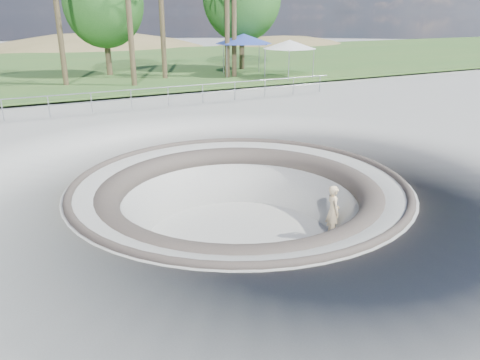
{
  "coord_description": "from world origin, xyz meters",
  "views": [
    {
      "loc": [
        -6.24,
        -11.89,
        4.92
      ],
      "look_at": [
        0.26,
        0.45,
        -0.1
      ],
      "focal_mm": 35.0,
      "sensor_mm": 36.0,
      "label": 1
    }
  ],
  "objects": [
    {
      "name": "skateboard",
      "position": [
        2.63,
        -1.33,
        -1.83
      ],
      "size": [
        0.87,
        0.48,
        0.09
      ],
      "color": "olive",
      "rests_on": "ground"
    },
    {
      "name": "canopy_white",
      "position": [
        13.61,
        18.0,
        2.67
      ],
      "size": [
        5.3,
        5.3,
        2.73
      ],
      "color": "#94969C",
      "rests_on": "ground"
    },
    {
      "name": "safety_railing",
      "position": [
        0.0,
        12.0,
        0.69
      ],
      "size": [
        25.0,
        0.06,
        1.03
      ],
      "color": "#94969C",
      "rests_on": "ground"
    },
    {
      "name": "canopy_blue",
      "position": [
        11.32,
        20.89,
        2.99
      ],
      "size": [
        5.72,
        5.72,
        3.09
      ],
      "color": "#94969C",
      "rests_on": "ground"
    },
    {
      "name": "distant_hills",
      "position": [
        3.78,
        57.17,
        -7.02
      ],
      "size": [
        103.2,
        45.0,
        28.6
      ],
      "color": "brown",
      "rests_on": "ground"
    },
    {
      "name": "skater",
      "position": [
        2.63,
        -1.33,
        -0.97
      ],
      "size": [
        0.56,
        0.7,
        1.69
      ],
      "primitive_type": "imported",
      "rotation": [
        0.0,
        0.0,
        1.29
      ],
      "color": "beige",
      "rests_on": "skateboard"
    },
    {
      "name": "skate_bowl",
      "position": [
        0.0,
        0.0,
        -1.83
      ],
      "size": [
        14.0,
        14.0,
        4.1
      ],
      "color": "#AEAFA9",
      "rests_on": "ground"
    },
    {
      "name": "grass_strip",
      "position": [
        0.0,
        34.0,
        0.22
      ],
      "size": [
        180.0,
        36.0,
        0.12
      ],
      "color": "#336227",
      "rests_on": "ground"
    },
    {
      "name": "bushy_tree_mid",
      "position": [
        2.11,
        25.94,
        5.52
      ],
      "size": [
        5.98,
        5.43,
        8.62
      ],
      "color": "brown",
      "rests_on": "ground"
    },
    {
      "name": "ground",
      "position": [
        0.0,
        0.0,
        0.0
      ],
      "size": [
        180.0,
        180.0,
        0.0
      ],
      "primitive_type": "plane",
      "color": "#AEAFA9",
      "rests_on": "ground"
    }
  ]
}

